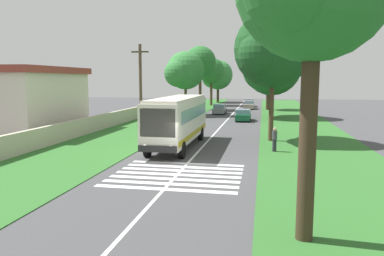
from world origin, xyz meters
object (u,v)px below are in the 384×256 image
roadside_tree_left_0 (184,72)px  roadside_tree_right_0 (271,51)px  pedestrian (275,139)px  trailing_car_0 (243,115)px  utility_pole (141,91)px  trailing_car_1 (220,109)px  coach_bus (178,119)px  roadside_tree_right_3 (271,68)px  roadside_building (29,100)px  roadside_tree_right_2 (268,71)px  trailing_car_3 (249,103)px  roadside_tree_left_3 (200,63)px  roadside_tree_left_1 (217,76)px  trailing_car_2 (249,105)px  roadside_tree_left_2 (211,71)px

roadside_tree_left_0 → roadside_tree_right_0: size_ratio=0.85×
roadside_tree_right_0 → pedestrian: 8.11m
trailing_car_0 → roadside_tree_left_0: roadside_tree_left_0 is taller
utility_pole → pedestrian: (-2.75, -10.63, -3.17)m
trailing_car_1 → coach_bus: bearing=-179.8°
trailing_car_0 → roadside_tree_right_3: roadside_tree_right_3 is taller
utility_pole → roadside_building: (2.82, 12.06, -0.94)m
roadside_tree_right_2 → roadside_building: (-31.81, 22.49, -3.23)m
trailing_car_3 → pedestrian: pedestrian is taller
roadside_tree_right_0 → pedestrian: roadside_tree_right_0 is taller
pedestrian → trailing_car_3: bearing=4.4°
roadside_tree_left_3 → utility_pole: roadside_tree_left_3 is taller
roadside_tree_left_0 → roadside_tree_right_0: bearing=-150.7°
roadside_tree_left_1 → roadside_tree_right_3: bearing=-161.2°
roadside_tree_right_2 → roadside_tree_right_3: roadside_tree_right_3 is taller
trailing_car_3 → roadside_tree_right_3: 21.33m
trailing_car_3 → roadside_tree_left_1: 15.17m
trailing_car_2 → pedestrian: bearing=-175.3°
trailing_car_3 → roadside_tree_left_0: (-19.13, 8.36, 5.48)m
roadside_tree_left_0 → roadside_tree_left_3: 9.65m
roadside_tree_left_2 → roadside_tree_left_3: (-11.39, 0.28, 1.14)m
roadside_tree_right_2 → roadside_tree_right_0: bearing=179.8°
roadside_tree_right_0 → roadside_building: size_ratio=0.93×
roadside_tree_right_0 → roadside_building: 22.80m
roadside_tree_left_0 → utility_pole: size_ratio=1.15×
roadside_tree_right_0 → pedestrian: size_ratio=6.26×
trailing_car_3 → utility_pole: bearing=170.2°
roadside_tree_left_2 → roadside_tree_right_3: 24.55m
trailing_car_3 → roadside_building: size_ratio=0.38×
trailing_car_2 → trailing_car_3: 5.71m
trailing_car_3 → trailing_car_1: bearing=166.6°
trailing_car_1 → roadside_tree_right_0: size_ratio=0.41×
trailing_car_1 → roadside_tree_left_2: (17.46, 3.76, 5.95)m
coach_bus → pedestrian: 7.19m
trailing_car_1 → pedestrian: (-28.88, -7.18, 0.24)m
trailing_car_1 → pedestrian: size_ratio=2.54×
coach_bus → roadside_tree_left_1: (56.01, 3.95, 3.71)m
coach_bus → pedestrian: size_ratio=6.60×
roadside_tree_right_2 → utility_pole: 36.24m
trailing_car_3 → roadside_tree_left_2: roadside_tree_left_2 is taller
trailing_car_0 → roadside_tree_right_3: (4.60, -3.21, 5.85)m
roadside_tree_right_0 → roadside_tree_left_0: bearing=29.3°
roadside_tree_left_1 → roadside_building: size_ratio=0.82×
roadside_tree_left_2 → roadside_building: (-40.77, 11.75, -3.47)m
trailing_car_0 → roadside_building: bearing=126.1°
trailing_car_3 → roadside_tree_left_1: roadside_tree_left_1 is taller
trailing_car_3 → roadside_tree_left_1: size_ratio=0.46×
trailing_car_0 → roadside_building: 24.24m
roadside_tree_left_3 → roadside_tree_right_2: size_ratio=1.15×
coach_bus → roadside_tree_right_2: (36.73, -6.86, 4.23)m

